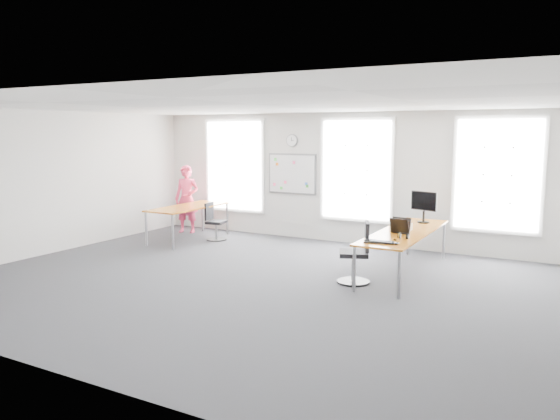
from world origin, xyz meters
The scene contains 22 objects.
floor centered at (0.00, 0.00, 0.00)m, with size 10.00×10.00×0.00m, color #29292E.
ceiling centered at (0.00, 0.00, 3.00)m, with size 10.00×10.00×0.00m, color white.
wall_back centered at (0.00, 4.00, 1.50)m, with size 10.00×10.00×0.00m, color silver.
wall_front centered at (0.00, -4.00, 1.50)m, with size 10.00×10.00×0.00m, color silver.
wall_left centered at (-5.00, 0.00, 1.50)m, with size 10.00×10.00×0.00m, color silver.
window_left centered at (-3.00, 3.97, 1.70)m, with size 1.60×0.06×2.20m, color silver.
window_mid centered at (0.30, 3.97, 1.70)m, with size 1.60×0.06×2.20m, color silver.
window_right centered at (3.30, 3.97, 1.70)m, with size 1.60×0.06×2.20m, color silver.
desk_right centered at (2.05, 1.90, 0.73)m, with size 0.86×3.21×0.78m.
desk_left centered at (-3.34, 2.49, 0.74)m, with size 0.89×2.22×0.81m.
chair_right centered at (1.53, 0.88, 0.46)m, with size 0.62×0.62×1.05m.
chair_left centered at (-2.80, 2.77, 0.39)m, with size 0.48×0.48×0.89m.
person centered at (-3.99, 3.24, 0.86)m, with size 0.63×0.41×1.72m, color #E4375E.
whiteboard centered at (-1.35, 3.97, 1.55)m, with size 1.20×0.03×0.90m, color white.
wall_clock centered at (-1.35, 3.97, 2.35)m, with size 0.30×0.30×0.04m, color gray.
keyboard centered at (1.98, 0.65, 0.79)m, with size 0.48×0.17×0.02m, color black.
mouse centered at (2.28, 0.64, 0.80)m, with size 0.07×0.11×0.04m, color black.
lens_cap centered at (2.14, 0.99, 0.78)m, with size 0.06×0.06×0.01m, color black.
headphones centered at (2.22, 1.17, 0.83)m, with size 0.18×0.10×0.10m.
laptop_sleeve centered at (2.05, 1.58, 0.92)m, with size 0.36×0.24×0.29m.
paper_stack centered at (1.96, 1.95, 0.84)m, with size 0.35×0.26×0.12m, color beige.
monitor centered at (2.11, 2.96, 1.15)m, with size 0.54×0.23×0.62m.
Camera 1 is at (4.75, -7.68, 2.55)m, focal length 35.00 mm.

